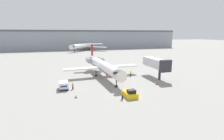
{
  "coord_description": "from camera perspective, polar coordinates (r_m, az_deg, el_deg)",
  "views": [
    {
      "loc": [
        -13.36,
        -32.82,
        13.26
      ],
      "look_at": [
        0.0,
        11.77,
        3.48
      ],
      "focal_mm": 28.0,
      "sensor_mm": 36.0,
      "label": 1
    }
  ],
  "objects": [
    {
      "name": "traffic_cone_left",
      "position": [
        37.74,
        -11.7,
        -8.44
      ],
      "size": [
        0.59,
        0.59,
        0.67
      ],
      "color": "black",
      "rests_on": "ground"
    },
    {
      "name": "worker_near_tug",
      "position": [
        36.16,
        3.43,
        -8.07
      ],
      "size": [
        0.4,
        0.25,
        1.79
      ],
      "color": "#232838",
      "rests_on": "ground"
    },
    {
      "name": "airplane_parked_far_left",
      "position": [
        140.6,
        -8.53,
        7.87
      ],
      "size": [
        29.31,
        31.67,
        10.65
      ],
      "color": "white",
      "rests_on": "ground"
    },
    {
      "name": "worker_by_wing",
      "position": [
        55.31,
        6.11,
        -1.11
      ],
      "size": [
        0.4,
        0.24,
        1.73
      ],
      "color": "#232838",
      "rests_on": "ground"
    },
    {
      "name": "luggage_cart",
      "position": [
        44.0,
        -15.49,
        -4.84
      ],
      "size": [
        2.11,
        3.47,
        1.86
      ],
      "color": "#232326",
      "rests_on": "ground"
    },
    {
      "name": "jet_bridge",
      "position": [
        54.08,
        14.2,
        2.13
      ],
      "size": [
        3.2,
        11.73,
        6.19
      ],
      "color": "#2D2D33",
      "rests_on": "ground"
    },
    {
      "name": "pushback_tug",
      "position": [
        37.75,
        5.8,
        -7.67
      ],
      "size": [
        2.35,
        4.1,
        1.81
      ],
      "color": "yellow",
      "rests_on": "ground"
    },
    {
      "name": "ground_plane",
      "position": [
        37.83,
        5.18,
        -8.7
      ],
      "size": [
        600.0,
        600.0,
        0.0
      ],
      "primitive_type": "plane",
      "color": "gray"
    },
    {
      "name": "worker_on_apron",
      "position": [
        43.23,
        -12.7,
        -5.04
      ],
      "size": [
        0.4,
        0.24,
        1.73
      ],
      "color": "#232838",
      "rests_on": "ground"
    },
    {
      "name": "terminal_building",
      "position": [
        153.49,
        -11.84,
        9.65
      ],
      "size": [
        180.0,
        16.8,
        15.94
      ],
      "color": "#8C939E",
      "rests_on": "ground"
    },
    {
      "name": "airplane_main",
      "position": [
        54.56,
        -3.2,
        1.54
      ],
      "size": [
        23.81,
        29.77,
        9.47
      ],
      "color": "white",
      "rests_on": "ground"
    },
    {
      "name": "traffic_cone_right",
      "position": [
        47.6,
        14.41,
        -4.2
      ],
      "size": [
        0.66,
        0.66,
        0.81
      ],
      "color": "black",
      "rests_on": "ground"
    }
  ]
}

